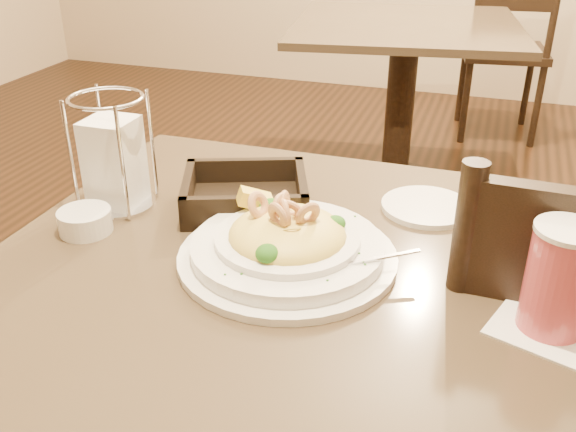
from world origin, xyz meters
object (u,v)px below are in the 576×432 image
(pasta_bowl, at_px, (287,243))
(background_table, at_px, (402,79))
(butter_ramekin, at_px, (85,221))
(main_table, at_px, (284,391))
(drink_glass, at_px, (559,280))
(dining_chair_far, at_px, (506,45))
(bread_basket, at_px, (245,196))
(dining_chair_near, at_px, (561,389))
(side_plate, at_px, (427,207))
(napkin_caddy, at_px, (114,160))

(pasta_bowl, bearing_deg, background_table, 93.78)
(background_table, height_order, butter_ramekin, butter_ramekin)
(background_table, distance_m, butter_ramekin, 1.94)
(butter_ramekin, bearing_deg, main_table, -1.71)
(main_table, height_order, drink_glass, drink_glass)
(dining_chair_far, relative_size, butter_ramekin, 10.89)
(background_table, height_order, bread_basket, bread_basket)
(dining_chair_near, xyz_separation_m, side_plate, (-0.26, 0.10, 0.25))
(dining_chair_far, xyz_separation_m, napkin_caddy, (-0.61, -2.67, 0.33))
(napkin_caddy, bearing_deg, pasta_bowl, -13.78)
(bread_basket, bearing_deg, pasta_bowl, -49.13)
(drink_glass, distance_m, bread_basket, 0.53)
(main_table, height_order, side_plate, side_plate)
(main_table, relative_size, butter_ramekin, 10.54)
(background_table, relative_size, dining_chair_far, 1.11)
(side_plate, bearing_deg, background_table, 100.30)
(main_table, height_order, pasta_bowl, pasta_bowl)
(background_table, xyz_separation_m, dining_chair_far, (0.40, 0.86, -0.01))
(background_table, bearing_deg, side_plate, -79.70)
(pasta_bowl, height_order, butter_ramekin, pasta_bowl)
(bread_basket, bearing_deg, napkin_caddy, -163.97)
(side_plate, bearing_deg, drink_glass, -56.16)
(drink_glass, bearing_deg, dining_chair_far, 91.95)
(napkin_caddy, bearing_deg, drink_glass, -10.69)
(napkin_caddy, xyz_separation_m, butter_ramekin, (0.00, -0.10, -0.07))
(drink_glass, bearing_deg, background_table, 104.25)
(background_table, distance_m, dining_chair_far, 0.95)
(main_table, distance_m, pasta_bowl, 0.27)
(main_table, xyz_separation_m, bread_basket, (-0.13, 0.17, 0.26))
(napkin_caddy, bearing_deg, butter_ramekin, -89.75)
(pasta_bowl, relative_size, drink_glass, 2.19)
(napkin_caddy, relative_size, side_plate, 1.27)
(drink_glass, relative_size, side_plate, 1.04)
(pasta_bowl, height_order, bread_basket, pasta_bowl)
(dining_chair_near, relative_size, bread_basket, 3.61)
(dining_chair_far, height_order, pasta_bowl, dining_chair_far)
(bread_basket, height_order, napkin_caddy, napkin_caddy)
(butter_ramekin, bearing_deg, napkin_caddy, 90.25)
(background_table, relative_size, pasta_bowl, 2.88)
(main_table, bearing_deg, butter_ramekin, 178.29)
(dining_chair_near, distance_m, dining_chair_far, 2.62)
(main_table, xyz_separation_m, side_plate, (0.17, 0.27, 0.24))
(background_table, bearing_deg, main_table, -86.14)
(side_plate, bearing_deg, bread_basket, -162.96)
(dining_chair_far, height_order, napkin_caddy, napkin_caddy)
(drink_glass, xyz_separation_m, bread_basket, (-0.49, 0.20, -0.05))
(drink_glass, height_order, side_plate, drink_glass)
(pasta_bowl, bearing_deg, napkin_caddy, 166.22)
(background_table, bearing_deg, butter_ramekin, -96.36)
(main_table, xyz_separation_m, napkin_caddy, (-0.34, 0.11, 0.32))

